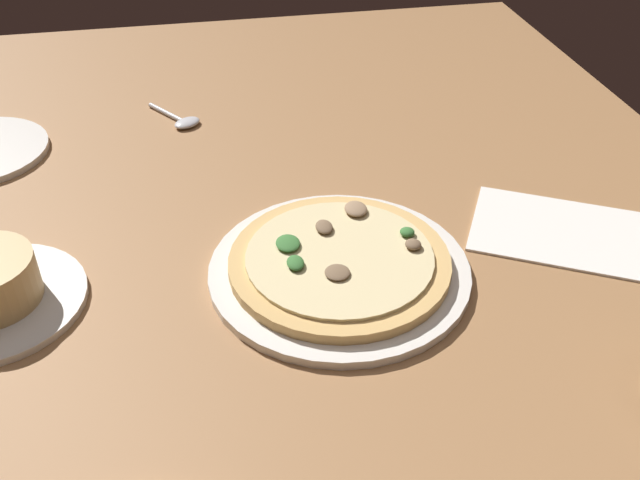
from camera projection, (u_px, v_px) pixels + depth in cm
name	position (u px, v px, depth cm)	size (l,w,h in cm)	color
dining_table	(302.00, 265.00, 79.88)	(150.00, 110.00, 4.00)	#996B42
pizza_main	(339.00, 265.00, 74.79)	(27.72, 27.72, 3.38)	silver
paper_menu	(562.00, 232.00, 81.28)	(13.48, 20.29, 0.30)	white
spoon	(182.00, 120.00, 102.82)	(9.74, 7.94, 1.00)	silver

